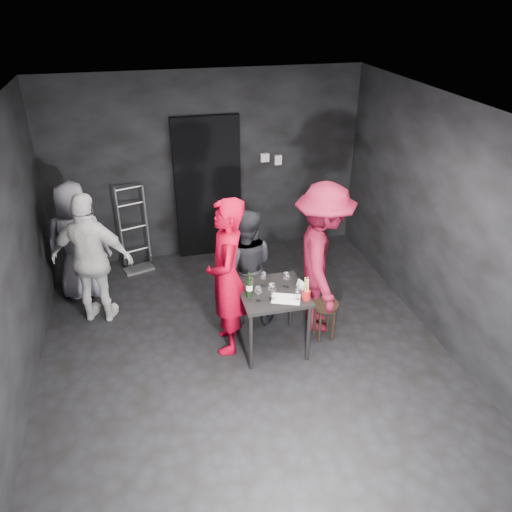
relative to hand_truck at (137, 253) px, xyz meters
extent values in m
cube|color=black|center=(1.11, -2.23, -0.22)|extent=(4.50, 5.00, 0.02)
cube|color=silver|center=(1.11, -2.23, 2.48)|extent=(4.50, 5.00, 0.02)
cube|color=black|center=(1.11, 0.27, 1.13)|extent=(4.50, 0.04, 2.70)
cube|color=black|center=(1.11, -4.73, 1.13)|extent=(4.50, 0.04, 2.70)
cube|color=black|center=(-1.14, -2.23, 1.13)|extent=(0.04, 5.00, 2.70)
cube|color=black|center=(3.36, -2.23, 1.13)|extent=(0.04, 5.00, 2.70)
cube|color=black|center=(1.11, 0.21, 0.83)|extent=(0.95, 0.10, 2.10)
cube|color=#B7B7B2|center=(1.96, 0.22, 1.23)|extent=(0.12, 0.06, 0.12)
cube|color=#B7B7B2|center=(2.16, 0.22, 1.18)|extent=(0.10, 0.06, 0.14)
cylinder|color=#B2B2B7|center=(-0.19, 0.04, 0.40)|extent=(0.03, 0.03, 1.24)
cylinder|color=#B2B2B7|center=(0.19, 0.04, 0.40)|extent=(0.03, 0.03, 1.24)
cube|color=#B2B2B7|center=(0.00, -0.08, -0.21)|extent=(0.41, 0.23, 0.03)
cylinder|color=black|center=(-0.19, 0.07, -0.14)|extent=(0.04, 0.16, 0.16)
cylinder|color=black|center=(0.19, 0.07, -0.14)|extent=(0.04, 0.16, 0.16)
cube|color=black|center=(1.44, -2.20, 0.51)|extent=(0.72, 0.72, 0.04)
cylinder|color=black|center=(1.12, -2.52, 0.13)|extent=(0.04, 0.04, 0.71)
cylinder|color=black|center=(1.76, -2.52, 0.13)|extent=(0.04, 0.04, 0.71)
cylinder|color=black|center=(1.12, -1.88, 0.13)|extent=(0.04, 0.04, 0.71)
cylinder|color=black|center=(1.76, -1.88, 0.13)|extent=(0.04, 0.04, 0.71)
cylinder|color=black|center=(2.07, -2.18, 0.23)|extent=(0.31, 0.31, 0.04)
cylinder|color=black|center=(2.16, -2.10, -0.02)|extent=(0.04, 0.04, 0.41)
cylinder|color=black|center=(1.99, -2.10, -0.02)|extent=(0.04, 0.04, 0.41)
cylinder|color=black|center=(1.99, -2.27, -0.02)|extent=(0.04, 0.04, 0.41)
cylinder|color=black|center=(2.16, -2.27, -0.02)|extent=(0.04, 0.04, 0.41)
imported|color=#A90019|center=(0.96, -2.07, 0.87)|extent=(0.64, 0.87, 2.20)
imported|color=black|center=(1.27, -1.59, 0.49)|extent=(0.77, 0.55, 1.42)
imported|color=maroon|center=(2.10, -1.93, 0.88)|extent=(0.99, 1.55, 2.21)
imported|color=silver|center=(-0.48, -1.17, 0.69)|extent=(1.17, 0.81, 1.83)
imported|color=gray|center=(-0.70, -0.58, 0.61)|extent=(0.84, 0.49, 1.66)
cube|color=white|center=(1.53, -2.39, 0.53)|extent=(0.35, 0.29, 0.00)
cylinder|color=black|center=(1.17, -2.24, 0.63)|extent=(0.07, 0.07, 0.20)
cylinder|color=black|center=(1.17, -2.24, 0.77)|extent=(0.03, 0.03, 0.08)
cylinder|color=white|center=(1.17, -2.24, 0.64)|extent=(0.07, 0.07, 0.06)
cylinder|color=#9E1011|center=(1.74, -2.43, 0.58)|extent=(0.09, 0.09, 0.10)
camera|label=1|loc=(0.20, -6.58, 3.48)|focal=35.00mm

